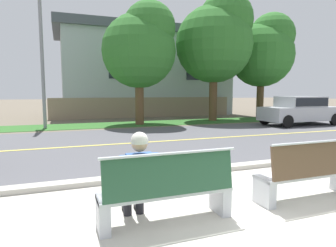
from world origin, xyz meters
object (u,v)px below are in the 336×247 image
object	(u,v)px
seated_person_blue	(138,174)
streetlamp	(42,44)
shade_tree_centre	(264,51)
bench_left	(168,191)
car_silver_near	(300,109)
bench_right	(310,173)
shade_tree_far_left	(142,45)
shade_tree_left	(217,38)

from	to	relation	value
seated_person_blue	streetlamp	xyz separation A→B (m)	(-1.66, 11.75, 3.40)
shade_tree_centre	seated_person_blue	bearing A→B (deg)	-133.58
bench_left	car_silver_near	world-z (taller)	car_silver_near
bench_left	bench_right	bearing A→B (deg)	0.00
car_silver_near	bench_right	bearing A→B (deg)	-134.18
shade_tree_far_left	shade_tree_centre	size ratio (longest dim) A/B	0.93
shade_tree_left	shade_tree_centre	bearing A→B (deg)	8.34
bench_right	streetlamp	world-z (taller)	streetlamp
seated_person_blue	shade_tree_centre	xyz separation A→B (m)	(12.09, 12.71, 3.89)
bench_right	car_silver_near	xyz separation A→B (m)	(8.35, 8.59, 0.40)
shade_tree_far_left	shade_tree_left	xyz separation A→B (m)	(4.88, 0.56, 0.77)
bench_left	car_silver_near	xyz separation A→B (m)	(10.80, 8.59, 0.40)
seated_person_blue	shade_tree_left	distance (m)	15.22
bench_right	shade_tree_centre	size ratio (longest dim) A/B	0.26
shade_tree_far_left	streetlamp	bearing A→B (deg)	177.83
seated_person_blue	shade_tree_far_left	bearing A→B (deg)	74.36
seated_person_blue	shade_tree_centre	world-z (taller)	shade_tree_centre
bench_right	car_silver_near	size ratio (longest dim) A/B	0.42
shade_tree_far_left	seated_person_blue	bearing A→B (deg)	-105.64
seated_person_blue	shade_tree_left	xyz separation A→B (m)	(8.12, 12.12, 4.34)
bench_left	shade_tree_far_left	distance (m)	12.66
bench_left	seated_person_blue	distance (m)	0.45
bench_left	seated_person_blue	world-z (taller)	seated_person_blue
shade_tree_far_left	shade_tree_centre	world-z (taller)	shade_tree_centre
seated_person_blue	streetlamp	size ratio (longest dim) A/B	0.18
car_silver_near	streetlamp	world-z (taller)	streetlamp
streetlamp	shade_tree_far_left	distance (m)	4.91
bench_right	shade_tree_far_left	xyz separation A→B (m)	(0.43, 11.73, 3.79)
bench_right	seated_person_blue	distance (m)	2.82
seated_person_blue	car_silver_near	world-z (taller)	car_silver_near
bench_left	shade_tree_left	size ratio (longest dim) A/B	0.24
bench_right	shade_tree_centre	bearing A→B (deg)	54.20
bench_left	car_silver_near	bearing A→B (deg)	38.49
bench_left	streetlamp	distance (m)	12.62
bench_left	car_silver_near	distance (m)	13.81
bench_left	shade_tree_far_left	xyz separation A→B (m)	(2.88, 11.73, 3.79)
car_silver_near	shade_tree_far_left	xyz separation A→B (m)	(-7.92, 3.14, 3.39)
bench_right	streetlamp	bearing A→B (deg)	110.57
car_silver_near	seated_person_blue	bearing A→B (deg)	-142.96
bench_left	shade_tree_far_left	size ratio (longest dim) A/B	0.28
bench_left	shade_tree_far_left	bearing A→B (deg)	76.19
shade_tree_far_left	car_silver_near	bearing A→B (deg)	-21.61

